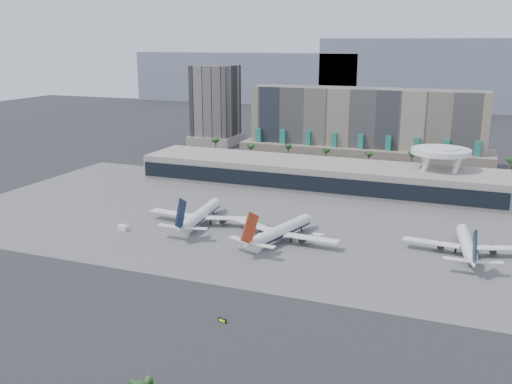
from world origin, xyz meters
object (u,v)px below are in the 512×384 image
(service_vehicle_b, at_px, (318,237))
(taxiway_sign, at_px, (222,320))
(airliner_centre, at_px, (282,230))
(airliner_right, at_px, (467,244))
(service_vehicle_a, at_px, (123,228))
(airliner_left, at_px, (201,215))

(service_vehicle_b, xyz_separation_m, taxiway_sign, (-5.80, -67.86, -0.41))
(airliner_centre, bearing_deg, service_vehicle_b, 43.76)
(service_vehicle_b, relative_size, taxiway_sign, 1.53)
(airliner_right, xyz_separation_m, taxiway_sign, (-54.59, -70.97, -3.10))
(service_vehicle_b, bearing_deg, airliner_centre, -166.82)
(service_vehicle_a, xyz_separation_m, taxiway_sign, (63.52, -51.21, -0.45))
(airliner_centre, xyz_separation_m, service_vehicle_a, (-57.90, -10.40, -2.83))
(service_vehicle_a, height_order, taxiway_sign, service_vehicle_a)
(taxiway_sign, bearing_deg, service_vehicle_b, 96.16)
(service_vehicle_b, distance_m, taxiway_sign, 68.11)
(airliner_left, distance_m, airliner_right, 94.62)
(service_vehicle_b, bearing_deg, taxiway_sign, -110.41)
(airliner_right, bearing_deg, taxiway_sign, -134.86)
(airliner_right, distance_m, service_vehicle_b, 48.97)
(airliner_left, bearing_deg, service_vehicle_a, -150.29)
(airliner_right, distance_m, service_vehicle_a, 119.79)
(airliner_centre, distance_m, airliner_right, 60.94)
(airliner_left, relative_size, airliner_centre, 1.05)
(service_vehicle_b, height_order, taxiway_sign, service_vehicle_b)
(service_vehicle_a, bearing_deg, airliner_right, 23.49)
(airliner_left, relative_size, airliner_right, 1.08)
(airliner_left, distance_m, service_vehicle_a, 28.99)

